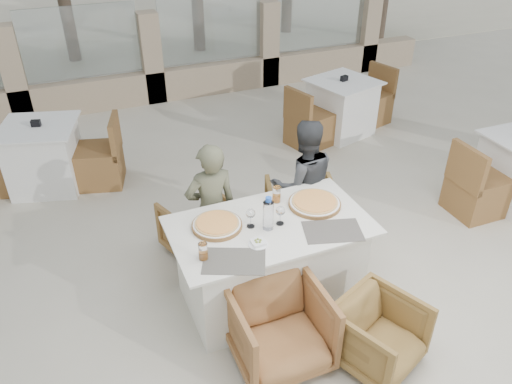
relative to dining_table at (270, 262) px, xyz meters
name	(u,v)px	position (x,y,z in m)	size (l,w,h in m)	color
ground	(280,289)	(0.12, 0.04, -0.39)	(80.00, 80.00, 0.00)	beige
perimeter_wall_far	(151,52)	(0.12, 4.84, 0.42)	(10.00, 0.34, 1.60)	tan
dining_table	(270,262)	(0.00, 0.00, 0.00)	(1.60, 0.90, 0.77)	silver
placemat_near_left	(234,261)	(-0.43, -0.31, 0.39)	(0.45, 0.30, 0.00)	#58544C
placemat_near_right	(333,231)	(0.41, -0.27, 0.39)	(0.45, 0.30, 0.00)	#554F49
pizza_left	(217,224)	(-0.40, 0.13, 0.41)	(0.40, 0.40, 0.05)	orange
pizza_right	(315,202)	(0.45, 0.11, 0.41)	(0.44, 0.44, 0.06)	orange
water_bottle	(268,213)	(-0.04, -0.04, 0.53)	(0.08, 0.08, 0.29)	#A3C3D6
wine_glass_centre	(251,217)	(-0.16, 0.03, 0.48)	(0.08, 0.08, 0.18)	white
wine_glass_near	(280,214)	(0.07, -0.02, 0.48)	(0.08, 0.08, 0.18)	white
beer_glass_left	(203,251)	(-0.62, -0.20, 0.45)	(0.07, 0.07, 0.14)	#C26B1B
beer_glass_right	(277,194)	(0.18, 0.28, 0.46)	(0.07, 0.07, 0.14)	orange
olive_dish	(258,242)	(-0.19, -0.20, 0.41)	(0.11, 0.11, 0.04)	white
armchair_far_left	(199,226)	(-0.36, 0.85, -0.11)	(0.59, 0.61, 0.55)	brown
armchair_far_right	(301,214)	(0.61, 0.61, -0.08)	(0.66, 0.68, 0.62)	olive
armchair_near_left	(279,327)	(-0.21, -0.63, -0.07)	(0.68, 0.70, 0.64)	#936135
armchair_near_right	(378,335)	(0.46, -0.94, -0.12)	(0.58, 0.59, 0.54)	olive
diner_left	(212,210)	(-0.31, 0.57, 0.25)	(0.47, 0.31, 1.28)	#5B5C43
diner_right	(303,185)	(0.61, 0.61, 0.27)	(0.63, 0.49, 1.31)	#3A3C3F
bg_table_a	(44,157)	(-1.64, 2.69, 0.00)	(1.64, 0.82, 0.77)	white
bg_table_b	(341,107)	(2.26, 2.62, 0.00)	(1.64, 0.82, 0.77)	white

